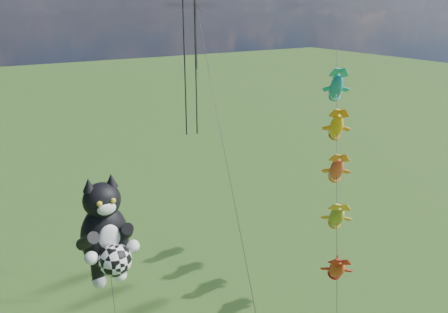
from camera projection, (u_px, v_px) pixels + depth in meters
cat_kite_rig at (106, 233)px, 22.51m from camera, size 2.85×4.33×11.58m
fish_windsock_rig at (337, 170)px, 28.51m from camera, size 10.37×12.29×16.74m
parafoil_rig at (192, 0)px, 24.33m from camera, size 5.00×17.13×24.70m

